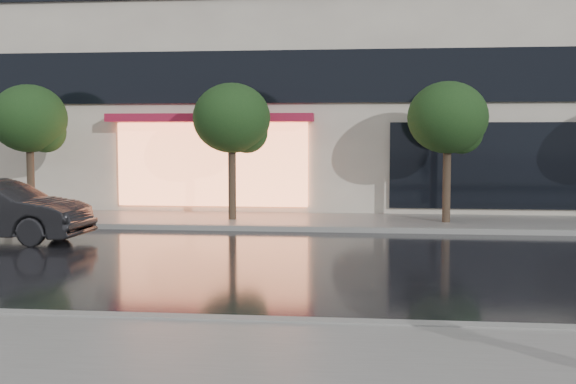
# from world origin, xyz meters

# --- Properties ---
(ground) EXTENTS (120.00, 120.00, 0.00)m
(ground) POSITION_xyz_m (0.00, 0.00, 0.00)
(ground) COLOR black
(ground) RESTS_ON ground
(sidewalk_far) EXTENTS (60.00, 3.50, 0.12)m
(sidewalk_far) POSITION_xyz_m (0.00, 10.25, 0.06)
(sidewalk_far) COLOR slate
(sidewalk_far) RESTS_ON ground
(curb_near) EXTENTS (60.00, 0.25, 0.14)m
(curb_near) POSITION_xyz_m (0.00, -1.00, 0.07)
(curb_near) COLOR gray
(curb_near) RESTS_ON ground
(curb_far) EXTENTS (60.00, 0.25, 0.14)m
(curb_far) POSITION_xyz_m (0.00, 8.50, 0.07)
(curb_far) COLOR gray
(curb_far) RESTS_ON ground
(tree_far_west) EXTENTS (2.20, 2.20, 3.99)m
(tree_far_west) POSITION_xyz_m (-8.94, 10.03, 2.92)
(tree_far_west) COLOR #33261C
(tree_far_west) RESTS_ON ground
(tree_mid_west) EXTENTS (2.20, 2.20, 3.99)m
(tree_mid_west) POSITION_xyz_m (-2.94, 10.03, 2.92)
(tree_mid_west) COLOR #33261C
(tree_mid_west) RESTS_ON ground
(tree_mid_east) EXTENTS (2.20, 2.20, 3.99)m
(tree_mid_east) POSITION_xyz_m (3.06, 10.03, 2.92)
(tree_mid_east) COLOR #33261C
(tree_mid_east) RESTS_ON ground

